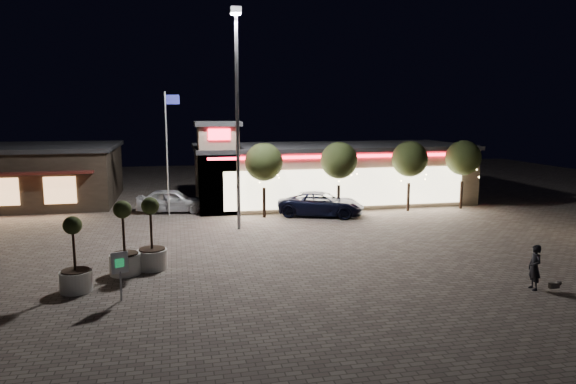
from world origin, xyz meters
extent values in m
plane|color=#6E6159|center=(0.00, 0.00, 0.00)|extent=(90.00, 90.00, 0.00)
cube|color=tan|center=(10.00, 16.00, 2.00)|extent=(20.00, 8.00, 4.00)
cube|color=#262628|center=(10.00, 16.00, 4.15)|extent=(20.40, 8.40, 0.30)
cube|color=#FFEDBF|center=(10.00, 11.95, 1.60)|extent=(17.00, 0.12, 2.60)
cube|color=#FF142D|center=(10.00, 11.92, 3.75)|extent=(19.00, 0.10, 0.18)
cube|color=tan|center=(1.30, 13.30, 2.90)|extent=(2.60, 2.60, 5.80)
cube|color=#262628|center=(1.30, 13.30, 5.95)|extent=(3.00, 3.00, 0.30)
cube|color=#FF142D|center=(1.30, 11.95, 5.30)|extent=(1.40, 0.10, 0.70)
cube|color=#382D23|center=(-14.00, 20.00, 2.00)|extent=(16.00, 10.00, 4.00)
cube|color=#F1AD6C|center=(-12.50, 14.95, 1.60)|extent=(2.00, 0.12, 1.80)
cube|color=#F1AD6C|center=(-9.00, 14.95, 1.60)|extent=(2.00, 0.12, 1.80)
cylinder|color=gray|center=(2.00, 8.00, 6.00)|extent=(0.20, 0.20, 12.00)
cube|color=gray|center=(2.00, 8.00, 12.20)|extent=(0.60, 0.40, 0.35)
cube|color=white|center=(2.00, 8.00, 12.00)|extent=(0.45, 0.30, 0.08)
cylinder|color=white|center=(-2.00, 13.00, 4.00)|extent=(0.10, 0.10, 8.00)
cube|color=navy|center=(-1.55, 13.00, 7.50)|extent=(0.90, 0.04, 0.60)
cylinder|color=#332319|center=(4.00, 11.00, 0.96)|extent=(0.20, 0.20, 1.92)
sphere|color=#2D3819|center=(4.00, 11.00, 3.58)|extent=(2.42, 2.42, 2.42)
cylinder|color=#332319|center=(9.00, 11.00, 0.96)|extent=(0.20, 0.20, 1.92)
sphere|color=#2D3819|center=(9.00, 11.00, 3.58)|extent=(2.42, 2.42, 2.42)
cylinder|color=#332319|center=(14.00, 11.00, 0.96)|extent=(0.20, 0.20, 1.92)
sphere|color=#2D3819|center=(14.00, 11.00, 3.58)|extent=(2.42, 2.42, 2.42)
cylinder|color=#332319|center=(18.00, 11.00, 0.96)|extent=(0.20, 0.20, 1.92)
sphere|color=#2D3819|center=(18.00, 11.00, 3.58)|extent=(2.42, 2.42, 2.42)
imported|color=black|center=(7.74, 10.77, 0.78)|extent=(6.14, 4.50, 1.55)
imported|color=silver|center=(-1.79, 14.00, 0.80)|extent=(4.88, 2.42, 1.60)
imported|color=black|center=(11.75, -4.64, 0.87)|extent=(0.50, 0.69, 1.75)
cube|color=#59514C|center=(12.32, -5.04, 0.25)|extent=(0.39, 0.16, 0.21)
sphere|color=#59514C|center=(12.55, -5.04, 0.33)|extent=(0.19, 0.19, 0.19)
cylinder|color=silver|center=(-3.68, 0.68, 0.42)|extent=(1.27, 1.27, 0.85)
cylinder|color=black|center=(-3.68, 0.68, 0.87)|extent=(1.10, 1.10, 0.06)
cylinder|color=#332319|center=(-3.68, 0.68, 1.85)|extent=(0.11, 0.11, 1.91)
sphere|color=#2D3819|center=(-3.68, 0.68, 2.75)|extent=(0.74, 0.74, 0.74)
cylinder|color=silver|center=(-5.29, -1.10, 0.39)|extent=(1.18, 1.18, 0.79)
cylinder|color=black|center=(-5.29, -1.10, 0.81)|extent=(1.02, 1.02, 0.06)
cylinder|color=#332319|center=(-5.29, -1.10, 1.72)|extent=(0.10, 0.10, 1.77)
sphere|color=#2D3819|center=(-5.29, -1.10, 2.56)|extent=(0.69, 0.69, 0.69)
cylinder|color=silver|center=(-2.59, 1.19, 0.43)|extent=(1.28, 1.28, 0.85)
cylinder|color=black|center=(-2.59, 1.19, 0.87)|extent=(1.11, 1.11, 0.06)
cylinder|color=#332319|center=(-2.59, 1.19, 1.86)|extent=(0.11, 0.11, 1.92)
sphere|color=#2D3819|center=(-2.59, 1.19, 2.77)|extent=(0.75, 0.75, 0.75)
cylinder|color=gray|center=(-3.54, -2.49, 0.55)|extent=(0.07, 0.07, 1.09)
cube|color=white|center=(-3.54, -2.49, 1.41)|extent=(0.58, 0.24, 0.77)
cube|color=green|center=(-3.54, -2.53, 1.41)|extent=(0.31, 0.12, 0.32)
camera|label=1|loc=(-1.47, -20.99, 6.72)|focal=32.00mm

